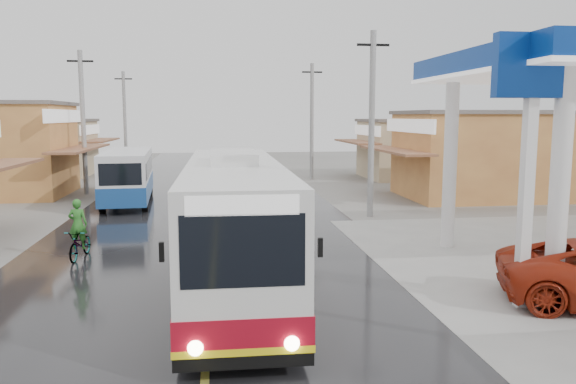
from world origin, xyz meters
name	(u,v)px	position (x,y,z in m)	size (l,w,h in m)	color
road	(210,220)	(0.00, 15.00, 0.01)	(12.00, 90.00, 0.02)	black
centre_line	(210,220)	(0.00, 15.00, 0.02)	(0.15, 90.00, 0.01)	#D8CC4C
utility_poles_left	(45,220)	(-7.00, 16.00, 0.00)	(1.60, 50.00, 8.00)	gray
utility_poles_right	(370,216)	(7.00, 15.00, 0.00)	(1.60, 36.00, 8.00)	gray
coach_bus	(234,222)	(0.70, 5.57, 1.69)	(2.68, 11.24, 3.50)	silver
second_bus	(128,175)	(-4.13, 20.31, 1.43)	(2.70, 8.13, 2.65)	silver
cyclist	(80,239)	(-3.95, 8.96, 0.63)	(0.81, 1.83, 1.91)	black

